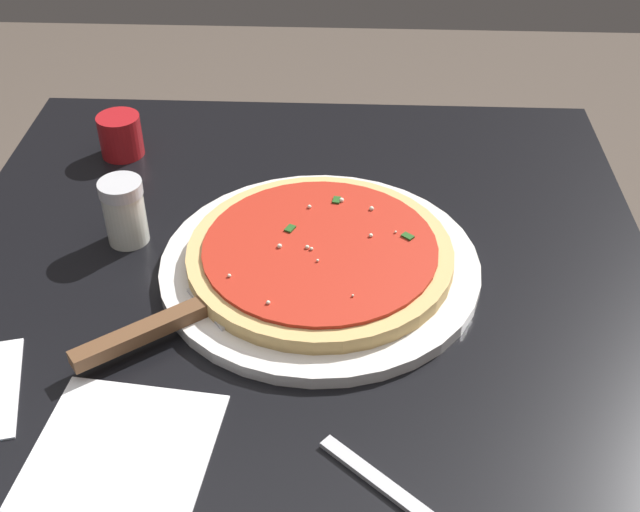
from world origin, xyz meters
TOP-DOWN VIEW (x-y plane):
  - restaurant_table at (0.00, 0.00)m, footprint 0.85×0.75m
  - serving_plate at (0.05, -0.02)m, footprint 0.33×0.33m
  - pizza at (0.05, -0.02)m, footprint 0.27×0.27m
  - pizza_server at (-0.04, 0.10)m, footprint 0.17×0.20m
  - cup_small_sauce at (0.28, 0.23)m, footprint 0.05×0.05m
  - napkin_folded_right at (-0.18, 0.12)m, footprint 0.16×0.16m
  - parmesan_shaker at (0.10, 0.18)m, footprint 0.05×0.05m

SIDE VIEW (x-z plane):
  - restaurant_table at x=0.00m, z-range 0.21..0.95m
  - napkin_folded_right at x=-0.18m, z-range 0.74..0.74m
  - serving_plate at x=0.05m, z-range 0.74..0.75m
  - pizza_server at x=-0.04m, z-range 0.75..0.77m
  - pizza at x=0.05m, z-range 0.75..0.78m
  - cup_small_sauce at x=0.28m, z-range 0.74..0.79m
  - parmesan_shaker at x=0.10m, z-range 0.74..0.82m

